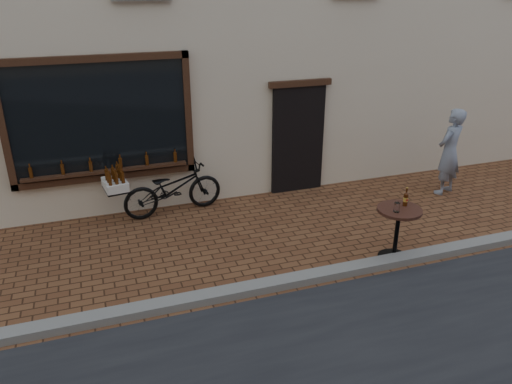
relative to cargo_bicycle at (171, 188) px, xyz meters
name	(u,v)px	position (x,y,z in m)	size (l,w,h in m)	color
ground	(268,297)	(0.79, -3.18, -0.51)	(90.00, 90.00, 0.00)	#542F1B
kerb	(263,286)	(0.79, -2.98, -0.45)	(90.00, 0.25, 0.12)	slate
cargo_bicycle	(171,188)	(0.00, 0.00, 0.00)	(2.25, 0.93, 1.07)	black
bistro_table	(398,223)	(3.08, -2.82, 0.12)	(0.69, 0.69, 1.18)	black
pedestrian	(449,152)	(5.56, -0.84, 0.39)	(0.65, 0.43, 1.79)	gray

